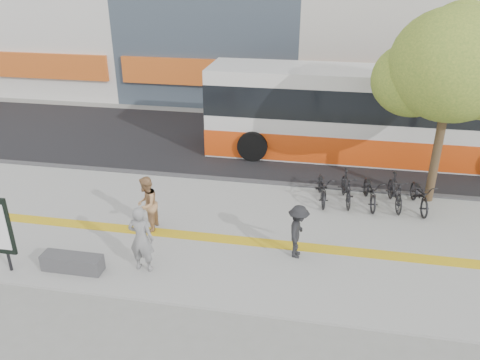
% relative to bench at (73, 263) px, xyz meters
% --- Properties ---
extents(ground, '(120.00, 120.00, 0.00)m').
position_rel_bench_xyz_m(ground, '(2.60, 1.20, -0.30)').
color(ground, slate).
rests_on(ground, ground).
extents(sidewalk, '(40.00, 7.00, 0.08)m').
position_rel_bench_xyz_m(sidewalk, '(2.60, 2.70, -0.27)').
color(sidewalk, gray).
rests_on(sidewalk, ground).
extents(tactile_strip, '(40.00, 0.45, 0.01)m').
position_rel_bench_xyz_m(tactile_strip, '(2.60, 2.20, -0.22)').
color(tactile_strip, gold).
rests_on(tactile_strip, sidewalk).
extents(street, '(40.00, 8.00, 0.06)m').
position_rel_bench_xyz_m(street, '(2.60, 10.20, -0.28)').
color(street, black).
rests_on(street, ground).
extents(curb, '(40.00, 0.25, 0.14)m').
position_rel_bench_xyz_m(curb, '(2.60, 6.20, -0.23)').
color(curb, '#343436').
rests_on(curb, ground).
extents(bench, '(1.60, 0.45, 0.45)m').
position_rel_bench_xyz_m(bench, '(0.00, 0.00, 0.00)').
color(bench, '#343436').
rests_on(bench, sidewalk).
extents(signboard, '(0.55, 0.10, 2.20)m').
position_rel_bench_xyz_m(signboard, '(-1.60, -0.31, 1.06)').
color(signboard, black).
rests_on(signboard, sidewalk).
extents(street_tree, '(4.40, 3.80, 6.31)m').
position_rel_bench_xyz_m(street_tree, '(9.78, 6.02, 4.21)').
color(street_tree, '#3C2A1B').
rests_on(street_tree, sidewalk).
extents(bus, '(13.24, 3.14, 3.53)m').
position_rel_bench_xyz_m(bus, '(8.02, 9.70, 1.41)').
color(bus, beige).
rests_on(bus, street).
extents(bicycle_row, '(3.99, 1.94, 1.09)m').
position_rel_bench_xyz_m(bicycle_row, '(7.81, 5.20, 0.29)').
color(bicycle_row, black).
rests_on(bicycle_row, sidewalk).
extents(seated_woman, '(0.70, 0.48, 1.84)m').
position_rel_bench_xyz_m(seated_woman, '(1.80, 0.39, 0.69)').
color(seated_woman, black).
rests_on(seated_woman, sidewalk).
extents(pedestrian_tan, '(0.66, 0.84, 1.72)m').
position_rel_bench_xyz_m(pedestrian_tan, '(1.22, 2.30, 0.63)').
color(pedestrian_tan, '#A4784E').
rests_on(pedestrian_tan, sidewalk).
extents(pedestrian_dark, '(0.63, 1.02, 1.53)m').
position_rel_bench_xyz_m(pedestrian_dark, '(5.69, 1.74, 0.54)').
color(pedestrian_dark, black).
rests_on(pedestrian_dark, sidewalk).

